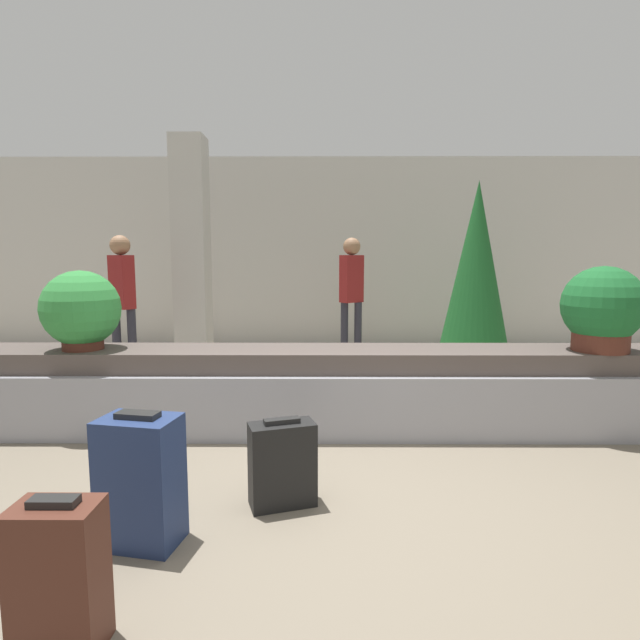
# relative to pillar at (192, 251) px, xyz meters

# --- Properties ---
(ground_plane) EXTENTS (18.00, 18.00, 0.00)m
(ground_plane) POSITION_rel_pillar_xyz_m (1.86, -4.32, -1.60)
(ground_plane) COLOR #6B6051
(back_wall) EXTENTS (18.00, 0.06, 3.20)m
(back_wall) POSITION_rel_pillar_xyz_m (1.86, 1.45, 0.00)
(back_wall) COLOR beige
(back_wall) RESTS_ON ground_plane
(carousel) EXTENTS (8.56, 0.77, 0.72)m
(carousel) POSITION_rel_pillar_xyz_m (1.86, -2.94, -1.26)
(carousel) COLOR gray
(carousel) RESTS_ON ground_plane
(pillar) EXTENTS (0.46, 0.46, 3.20)m
(pillar) POSITION_rel_pillar_xyz_m (0.00, 0.00, 0.00)
(pillar) COLOR beige
(pillar) RESTS_ON ground_plane
(suitcase_0) EXTENTS (0.43, 0.30, 0.54)m
(suitcase_0) POSITION_rel_pillar_xyz_m (1.64, -4.32, -1.34)
(suitcase_0) COLOR black
(suitcase_0) RESTS_ON ground_plane
(suitcase_2) EXTENTS (0.32, 0.21, 0.61)m
(suitcase_2) POSITION_rel_pillar_xyz_m (0.89, -5.46, -1.31)
(suitcase_2) COLOR #472319
(suitcase_2) RESTS_ON ground_plane
(suitcase_3) EXTENTS (0.44, 0.34, 0.71)m
(suitcase_3) POSITION_rel_pillar_xyz_m (0.93, -4.74, -1.26)
(suitcase_3) COLOR navy
(suitcase_3) RESTS_ON ground_plane
(potted_plant_0) EXTENTS (0.66, 0.66, 0.72)m
(potted_plant_0) POSITION_rel_pillar_xyz_m (4.23, -3.04, -0.53)
(potted_plant_0) COLOR #4C2319
(potted_plant_0) RESTS_ON carousel
(potted_plant_1) EXTENTS (0.65, 0.65, 0.68)m
(potted_plant_1) POSITION_rel_pillar_xyz_m (-0.18, -2.99, -0.55)
(potted_plant_1) COLOR #4C2319
(potted_plant_1) RESTS_ON carousel
(traveler_0) EXTENTS (0.36, 0.33, 1.79)m
(traveler_0) POSITION_rel_pillar_xyz_m (-0.67, -0.87, -0.52)
(traveler_0) COLOR #282833
(traveler_0) RESTS_ON ground_plane
(traveler_1) EXTENTS (0.36, 0.34, 1.80)m
(traveler_1) POSITION_rel_pillar_xyz_m (2.30, 0.06, -0.51)
(traveler_1) COLOR #282833
(traveler_1) RESTS_ON ground_plane
(decorated_tree) EXTENTS (0.97, 0.97, 2.56)m
(decorated_tree) POSITION_rel_pillar_xyz_m (4.02, -0.20, -0.23)
(decorated_tree) COLOR #4C331E
(decorated_tree) RESTS_ON ground_plane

